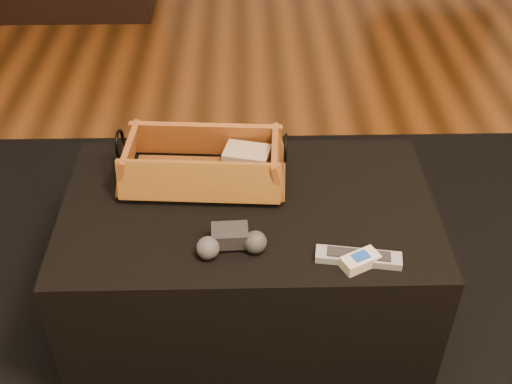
{
  "coord_description": "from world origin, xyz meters",
  "views": [
    {
      "loc": [
        0.1,
        -1.14,
        1.54
      ],
      "look_at": [
        0.13,
        0.16,
        0.49
      ],
      "focal_mm": 45.0,
      "sensor_mm": 36.0,
      "label": 1
    }
  ],
  "objects_px": {
    "ottoman": "(249,260)",
    "tv_remote": "(195,176)",
    "wicker_basket": "(203,165)",
    "cream_gadget": "(360,261)",
    "silver_remote": "(358,257)",
    "game_controller": "(231,241)"
  },
  "relations": [
    {
      "from": "ottoman",
      "to": "wicker_basket",
      "type": "relative_size",
      "value": 2.14
    },
    {
      "from": "silver_remote",
      "to": "cream_gadget",
      "type": "distance_m",
      "value": 0.02
    },
    {
      "from": "tv_remote",
      "to": "game_controller",
      "type": "distance_m",
      "value": 0.28
    },
    {
      "from": "wicker_basket",
      "to": "tv_remote",
      "type": "bearing_deg",
      "value": -146.97
    },
    {
      "from": "game_controller",
      "to": "cream_gadget",
      "type": "relative_size",
      "value": 1.75
    },
    {
      "from": "tv_remote",
      "to": "silver_remote",
      "type": "relative_size",
      "value": 1.12
    },
    {
      "from": "ottoman",
      "to": "tv_remote",
      "type": "bearing_deg",
      "value": 147.05
    },
    {
      "from": "tv_remote",
      "to": "wicker_basket",
      "type": "xyz_separation_m",
      "value": [
        0.02,
        0.02,
        0.02
      ]
    },
    {
      "from": "cream_gadget",
      "to": "tv_remote",
      "type": "bearing_deg",
      "value": 141.53
    },
    {
      "from": "wicker_basket",
      "to": "silver_remote",
      "type": "xyz_separation_m",
      "value": [
        0.39,
        -0.32,
        -0.04
      ]
    },
    {
      "from": "ottoman",
      "to": "silver_remote",
      "type": "relative_size",
      "value": 4.73
    },
    {
      "from": "ottoman",
      "to": "wicker_basket",
      "type": "distance_m",
      "value": 0.31
    },
    {
      "from": "wicker_basket",
      "to": "cream_gadget",
      "type": "bearing_deg",
      "value": -41.45
    },
    {
      "from": "cream_gadget",
      "to": "silver_remote",
      "type": "bearing_deg",
      "value": 94.19
    },
    {
      "from": "game_controller",
      "to": "silver_remote",
      "type": "relative_size",
      "value": 0.85
    },
    {
      "from": "game_controller",
      "to": "cream_gadget",
      "type": "xyz_separation_m",
      "value": [
        0.31,
        -0.06,
        -0.01
      ]
    },
    {
      "from": "tv_remote",
      "to": "cream_gadget",
      "type": "xyz_separation_m",
      "value": [
        0.41,
        -0.33,
        -0.01
      ]
    },
    {
      "from": "silver_remote",
      "to": "ottoman",
      "type": "bearing_deg",
      "value": 140.81
    },
    {
      "from": "tv_remote",
      "to": "silver_remote",
      "type": "xyz_separation_m",
      "value": [
        0.41,
        -0.31,
        -0.02
      ]
    },
    {
      "from": "tv_remote",
      "to": "wicker_basket",
      "type": "relative_size",
      "value": 0.51
    },
    {
      "from": "wicker_basket",
      "to": "game_controller",
      "type": "bearing_deg",
      "value": -74.47
    },
    {
      "from": "ottoman",
      "to": "wicker_basket",
      "type": "height_order",
      "value": "wicker_basket"
    }
  ]
}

